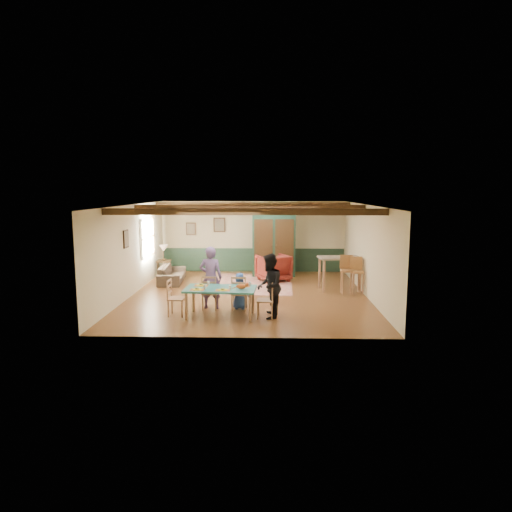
{
  "coord_description": "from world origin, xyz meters",
  "views": [
    {
      "loc": [
        0.62,
        -13.4,
        3.15
      ],
      "look_at": [
        0.21,
        0.24,
        1.15
      ],
      "focal_mm": 32.0,
      "sensor_mm": 36.0,
      "label": 1
    }
  ],
  "objects_px": {
    "dining_chair_far_left": "(210,292)",
    "dining_chair_end_left": "(177,298)",
    "person_man": "(211,278)",
    "armchair": "(273,268)",
    "person_child": "(240,291)",
    "sofa": "(172,274)",
    "dining_chair_far_right": "(239,293)",
    "bar_stool_left": "(347,275)",
    "dining_table": "(221,302)",
    "dining_chair_end_right": "(265,300)",
    "person_woman": "(269,286)",
    "table_lamp": "(164,253)",
    "counter_table": "(339,274)",
    "bar_stool_right": "(357,276)",
    "cat": "(241,286)",
    "armoire": "(274,243)",
    "end_table": "(164,269)"
  },
  "relations": [
    {
      "from": "counter_table",
      "to": "bar_stool_left",
      "type": "bearing_deg",
      "value": -74.14
    },
    {
      "from": "sofa",
      "to": "dining_chair_far_right",
      "type": "bearing_deg",
      "value": -148.55
    },
    {
      "from": "dining_chair_far_right",
      "to": "table_lamp",
      "type": "distance_m",
      "value": 5.37
    },
    {
      "from": "dining_chair_far_right",
      "to": "person_man",
      "type": "xyz_separation_m",
      "value": [
        -0.77,
        0.12,
        0.37
      ]
    },
    {
      "from": "table_lamp",
      "to": "bar_stool_right",
      "type": "bearing_deg",
      "value": -22.03
    },
    {
      "from": "end_table",
      "to": "bar_stool_left",
      "type": "relative_size",
      "value": 0.52
    },
    {
      "from": "cat",
      "to": "armoire",
      "type": "xyz_separation_m",
      "value": [
        0.83,
        5.62,
        0.4
      ]
    },
    {
      "from": "end_table",
      "to": "sofa",
      "type": "bearing_deg",
      "value": -61.38
    },
    {
      "from": "sofa",
      "to": "dining_chair_end_left",
      "type": "bearing_deg",
      "value": -170.47
    },
    {
      "from": "person_woman",
      "to": "armchair",
      "type": "relative_size",
      "value": 1.58
    },
    {
      "from": "person_man",
      "to": "armchair",
      "type": "xyz_separation_m",
      "value": [
        1.69,
        3.73,
        -0.37
      ]
    },
    {
      "from": "armchair",
      "to": "bar_stool_left",
      "type": "height_order",
      "value": "bar_stool_left"
    },
    {
      "from": "dining_chair_far_left",
      "to": "person_man",
      "type": "bearing_deg",
      "value": -90.0
    },
    {
      "from": "dining_chair_far_left",
      "to": "armoire",
      "type": "bearing_deg",
      "value": -106.51
    },
    {
      "from": "dining_table",
      "to": "armchair",
      "type": "bearing_deg",
      "value": 73.42
    },
    {
      "from": "armoire",
      "to": "bar_stool_left",
      "type": "distance_m",
      "value": 3.71
    },
    {
      "from": "person_woman",
      "to": "dining_chair_far_left",
      "type": "bearing_deg",
      "value": -113.57
    },
    {
      "from": "person_child",
      "to": "end_table",
      "type": "xyz_separation_m",
      "value": [
        -3.03,
        4.34,
        -0.18
      ]
    },
    {
      "from": "dining_chair_end_right",
      "to": "person_child",
      "type": "relative_size",
      "value": 0.95
    },
    {
      "from": "dining_table",
      "to": "person_child",
      "type": "height_order",
      "value": "person_child"
    },
    {
      "from": "person_child",
      "to": "sofa",
      "type": "bearing_deg",
      "value": -50.56
    },
    {
      "from": "armchair",
      "to": "counter_table",
      "type": "relative_size",
      "value": 0.79
    },
    {
      "from": "person_man",
      "to": "counter_table",
      "type": "bearing_deg",
      "value": -145.01
    },
    {
      "from": "dining_chair_far_right",
      "to": "table_lamp",
      "type": "xyz_separation_m",
      "value": [
        -3.02,
        4.42,
        0.44
      ]
    },
    {
      "from": "dining_chair_far_left",
      "to": "dining_table",
      "type": "bearing_deg",
      "value": 119.05
    },
    {
      "from": "dining_chair_far_left",
      "to": "counter_table",
      "type": "xyz_separation_m",
      "value": [
        3.75,
        2.4,
        0.07
      ]
    },
    {
      "from": "dining_chair_end_right",
      "to": "armoire",
      "type": "height_order",
      "value": "armoire"
    },
    {
      "from": "dining_chair_far_left",
      "to": "dining_chair_end_left",
      "type": "bearing_deg",
      "value": 43.83
    },
    {
      "from": "cat",
      "to": "armchair",
      "type": "relative_size",
      "value": 0.34
    },
    {
      "from": "armoire",
      "to": "dining_chair_far_left",
      "type": "bearing_deg",
      "value": -111.31
    },
    {
      "from": "bar_stool_left",
      "to": "counter_table",
      "type": "bearing_deg",
      "value": 106.28
    },
    {
      "from": "dining_table",
      "to": "dining_chair_end_right",
      "type": "distance_m",
      "value": 1.12
    },
    {
      "from": "dining_chair_far_right",
      "to": "armoire",
      "type": "xyz_separation_m",
      "value": [
        0.94,
        4.82,
        0.75
      ]
    },
    {
      "from": "person_child",
      "to": "dining_chair_end_left",
      "type": "bearing_deg",
      "value": 27.3
    },
    {
      "from": "dining_table",
      "to": "person_woman",
      "type": "relative_size",
      "value": 1.09
    },
    {
      "from": "person_man",
      "to": "sofa",
      "type": "xyz_separation_m",
      "value": [
        -1.79,
        3.44,
        -0.55
      ]
    },
    {
      "from": "dining_table",
      "to": "table_lamp",
      "type": "bearing_deg",
      "value": 117.03
    },
    {
      "from": "dining_table",
      "to": "bar_stool_right",
      "type": "bearing_deg",
      "value": 32.95
    },
    {
      "from": "person_child",
      "to": "armoire",
      "type": "distance_m",
      "value": 4.89
    },
    {
      "from": "dining_chair_far_right",
      "to": "bar_stool_right",
      "type": "distance_m",
      "value": 3.87
    },
    {
      "from": "cat",
      "to": "sofa",
      "type": "height_order",
      "value": "cat"
    },
    {
      "from": "person_child",
      "to": "bar_stool_right",
      "type": "bearing_deg",
      "value": -149.86
    },
    {
      "from": "dining_chair_end_right",
      "to": "bar_stool_left",
      "type": "height_order",
      "value": "bar_stool_left"
    },
    {
      "from": "dining_chair_far_left",
      "to": "person_child",
      "type": "distance_m",
      "value": 0.78
    },
    {
      "from": "dining_chair_end_right",
      "to": "bar_stool_right",
      "type": "xyz_separation_m",
      "value": [
        2.73,
        2.55,
        0.11
      ]
    },
    {
      "from": "person_man",
      "to": "person_child",
      "type": "bearing_deg",
      "value": 180.0
    },
    {
      "from": "person_woman",
      "to": "table_lamp",
      "type": "bearing_deg",
      "value": -140.44
    },
    {
      "from": "bar_stool_right",
      "to": "dining_chair_end_left",
      "type": "bearing_deg",
      "value": -157.08
    },
    {
      "from": "person_child",
      "to": "person_woman",
      "type": "bearing_deg",
      "value": 136.74
    },
    {
      "from": "dining_table",
      "to": "person_woman",
      "type": "distance_m",
      "value": 1.29
    }
  ]
}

